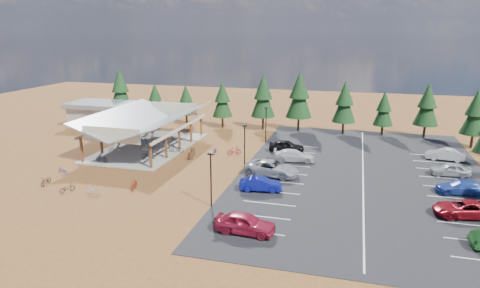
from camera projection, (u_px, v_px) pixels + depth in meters
ground at (199, 169)px, 49.90m from camera, size 140.00×140.00×0.00m
asphalt_lot at (363, 174)px, 47.97m from camera, size 27.00×44.00×0.04m
concrete_pad at (149, 147)px, 58.96m from camera, size 10.60×18.60×0.10m
bike_pavilion at (147, 120)px, 57.98m from camera, size 11.65×19.40×4.97m
outbuilding at (103, 113)px, 72.27m from camera, size 11.00×7.00×3.90m
lamp_post_0 at (211, 176)px, 38.54m from camera, size 0.50×0.25×5.14m
lamp_post_1 at (245, 143)px, 49.71m from camera, size 0.50×0.25×5.14m
lamp_post_2 at (266, 122)px, 60.89m from camera, size 0.50×0.25×5.14m
trash_bin_0 at (190, 156)px, 53.32m from camera, size 0.60×0.60×0.90m
trash_bin_1 at (193, 152)px, 55.32m from camera, size 0.60×0.60×0.90m
pine_0 at (120, 89)px, 75.42m from camera, size 3.91×3.91×9.11m
pine_1 at (155, 98)px, 74.25m from camera, size 2.94×2.94×6.85m
pine_2 at (186, 100)px, 72.63m from camera, size 2.92×2.92×6.80m
pine_3 at (222, 99)px, 69.93m from camera, size 3.30×3.30×7.68m
pine_4 at (263, 96)px, 68.15m from camera, size 3.86×3.86×8.98m
pine_5 at (299, 95)px, 66.82m from camera, size 4.11×4.11×9.58m
pine_6 at (345, 102)px, 64.95m from camera, size 3.57×3.57×8.33m
pine_7 at (384, 109)px, 64.33m from camera, size 2.97×2.97×6.93m
pine_8 at (427, 105)px, 62.76m from camera, size 3.58×3.58×8.33m
pine_13 at (476, 112)px, 57.33m from camera, size 3.53×3.53×8.22m
bike_0 at (102, 158)px, 52.16m from camera, size 1.71×0.76×0.87m
bike_1 at (115, 148)px, 56.13m from camera, size 1.90×1.07×1.10m
bike_2 at (143, 141)px, 60.35m from camera, size 1.82×0.71×0.94m
bike_3 at (150, 132)px, 65.37m from camera, size 1.52×0.52×0.90m
bike_4 at (148, 155)px, 53.34m from camera, size 1.88×1.01×0.94m
bike_5 at (148, 148)px, 56.12m from camera, size 1.92×0.87×1.11m
bike_6 at (161, 141)px, 60.33m from camera, size 1.78×0.78×0.91m
bike_7 at (169, 137)px, 62.57m from camera, size 1.56×0.66×0.91m
bike_8 at (46, 180)px, 44.71m from camera, size 0.86×1.86×0.94m
bike_10 at (63, 170)px, 48.14m from camera, size 1.62×0.90×0.80m
bike_11 at (134, 184)px, 43.42m from camera, size 0.76×1.79×1.04m
bike_12 at (67, 188)px, 42.69m from camera, size 1.22×1.70×0.85m
bike_13 at (93, 190)px, 42.02m from camera, size 1.65×0.60×0.97m
bike_14 at (215, 151)px, 55.82m from camera, size 0.77×1.75×0.89m
bike_15 at (234, 151)px, 55.36m from camera, size 1.90×1.29×1.12m
bike_16 at (176, 149)px, 56.34m from camera, size 1.99×1.10×0.99m
car_0 at (245, 223)px, 33.93m from camera, size 5.02×2.25×1.67m
car_1 at (261, 184)px, 42.90m from camera, size 4.44×2.14×1.40m
car_2 at (272, 168)px, 47.38m from camera, size 6.38×3.63×1.68m
car_3 at (294, 156)px, 52.47m from camera, size 5.31×2.84×1.46m
car_4 at (287, 146)px, 56.55m from camera, size 4.78×2.34×1.57m
car_6 at (464, 209)px, 36.93m from camera, size 5.51×3.25×1.44m
car_7 at (461, 187)px, 42.14m from camera, size 4.97×2.59×1.37m
car_8 at (450, 169)px, 47.33m from camera, size 4.27×1.96×1.42m
car_9 at (445, 154)px, 52.97m from camera, size 4.62×2.02×1.48m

